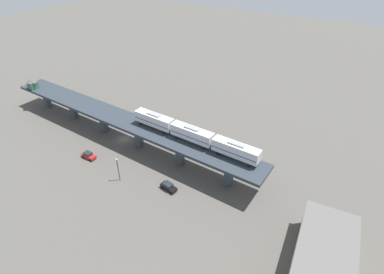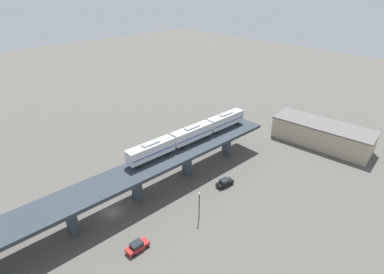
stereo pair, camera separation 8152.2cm
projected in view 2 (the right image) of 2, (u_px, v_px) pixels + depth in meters
name	position (u px, v px, depth m)	size (l,w,h in m)	color
ground_plane	(113.00, 212.00, 64.91)	(400.00, 400.00, 0.00)	#4C4944
elevated_viaduct	(108.00, 188.00, 61.71)	(11.18, 92.21, 7.76)	#283039
subway_train	(192.00, 133.00, 75.61)	(3.96, 37.27, 4.45)	silver
street_car_red	(137.00, 246.00, 55.35)	(1.95, 4.40, 1.89)	#AD1E1E
street_car_black	(225.00, 183.00, 72.84)	(2.44, 4.61, 1.89)	black
delivery_truck	(14.00, 225.00, 58.97)	(3.49, 7.48, 3.20)	#333338
street_lamp	(199.00, 204.00, 61.08)	(0.44, 0.44, 6.94)	black
warehouse_building	(322.00, 134.00, 90.49)	(29.41, 12.91, 6.80)	tan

